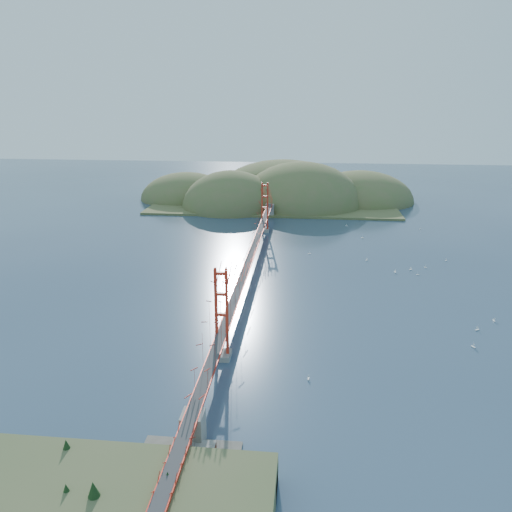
# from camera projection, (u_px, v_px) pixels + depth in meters

# --- Properties ---
(ground) EXTENTS (320.00, 320.00, 0.00)m
(ground) POSITION_uv_depth(u_px,v_px,m) (250.00, 275.00, 89.46)
(ground) COLOR #293C53
(ground) RESTS_ON ground
(bridge) EXTENTS (2.20, 94.40, 12.00)m
(bridge) POSITION_uv_depth(u_px,v_px,m) (250.00, 237.00, 87.49)
(bridge) COLOR gray
(bridge) RESTS_ON ground
(approach_viaduct) EXTENTS (1.40, 12.00, 3.38)m
(approach_viaduct) POSITION_uv_depth(u_px,v_px,m) (176.00, 467.00, 39.52)
(approach_viaduct) COLOR #B02213
(approach_viaduct) RESTS_ON ground
(promontory) EXTENTS (9.00, 6.00, 0.24)m
(promontory) POSITION_uv_depth(u_px,v_px,m) (187.00, 462.00, 43.49)
(promontory) COLOR #59544C
(promontory) RESTS_ON ground
(fort) EXTENTS (3.70, 2.30, 1.75)m
(fort) POSITION_uv_depth(u_px,v_px,m) (193.00, 452.00, 43.95)
(fort) COLOR brown
(fort) RESTS_ON ground
(far_headlands) EXTENTS (84.00, 58.00, 25.00)m
(far_headlands) POSITION_uv_depth(u_px,v_px,m) (283.00, 200.00, 154.14)
(far_headlands) COLOR brown
(far_headlands) RESTS_ON ground
(sailboat_10) EXTENTS (0.44, 0.52, 0.60)m
(sailboat_10) POSITION_uv_depth(u_px,v_px,m) (308.00, 378.00, 56.37)
(sailboat_10) COLOR white
(sailboat_10) RESTS_ON ground
(sailboat_16) EXTENTS (0.53, 0.51, 0.60)m
(sailboat_16) POSITION_uv_depth(u_px,v_px,m) (418.00, 274.00, 89.23)
(sailboat_16) COLOR white
(sailboat_16) RESTS_ON ground
(sailboat_1) EXTENTS (0.58, 0.58, 0.61)m
(sailboat_1) POSITION_uv_depth(u_px,v_px,m) (425.00, 267.00, 93.08)
(sailboat_1) COLOR white
(sailboat_1) RESTS_ON ground
(sailboat_3) EXTENTS (0.52, 0.43, 0.60)m
(sailboat_3) POSITION_uv_depth(u_px,v_px,m) (309.00, 253.00, 101.24)
(sailboat_3) COLOR white
(sailboat_3) RESTS_ON ground
(sailboat_14) EXTENTS (0.59, 0.59, 0.62)m
(sailboat_14) POSITION_uv_depth(u_px,v_px,m) (367.00, 260.00, 97.16)
(sailboat_14) COLOR white
(sailboat_14) RESTS_ON ground
(sailboat_12) EXTENTS (0.63, 0.60, 0.71)m
(sailboat_12) POSITION_uv_depth(u_px,v_px,m) (362.00, 238.00, 112.36)
(sailboat_12) COLOR white
(sailboat_12) RESTS_ON ground
(sailboat_6) EXTENTS (0.66, 0.66, 0.74)m
(sailboat_6) POSITION_uv_depth(u_px,v_px,m) (473.00, 346.00, 63.50)
(sailboat_6) COLOR white
(sailboat_6) RESTS_ON ground
(sailboat_0) EXTENTS (0.54, 0.63, 0.72)m
(sailboat_0) POSITION_uv_depth(u_px,v_px,m) (395.00, 272.00, 90.48)
(sailboat_0) COLOR white
(sailboat_0) RESTS_ON ground
(sailboat_17) EXTENTS (0.50, 0.40, 0.58)m
(sailboat_17) POSITION_uv_depth(u_px,v_px,m) (420.00, 229.00, 119.66)
(sailboat_17) COLOR white
(sailboat_17) RESTS_ON ground
(sailboat_13) EXTENTS (0.67, 0.67, 0.72)m
(sailboat_13) POSITION_uv_depth(u_px,v_px,m) (477.00, 329.00, 68.17)
(sailboat_13) COLOR white
(sailboat_13) RESTS_ON ground
(sailboat_4) EXTENTS (0.68, 0.68, 0.71)m
(sailboat_4) POSITION_uv_depth(u_px,v_px,m) (411.00, 269.00, 91.84)
(sailboat_4) COLOR white
(sailboat_4) RESTS_ON ground
(sailboat_5) EXTENTS (0.47, 0.57, 0.66)m
(sailboat_5) POSITION_uv_depth(u_px,v_px,m) (494.00, 320.00, 70.92)
(sailboat_5) COLOR white
(sailboat_5) RESTS_ON ground
(sailboat_7) EXTENTS (0.51, 0.51, 0.56)m
(sailboat_7) POSITION_uv_depth(u_px,v_px,m) (347.00, 225.00, 122.99)
(sailboat_7) COLOR white
(sailboat_7) RESTS_ON ground
(sailboat_8) EXTENTS (0.57, 0.57, 0.59)m
(sailboat_8) POSITION_uv_depth(u_px,v_px,m) (446.00, 260.00, 96.89)
(sailboat_8) COLOR white
(sailboat_8) RESTS_ON ground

